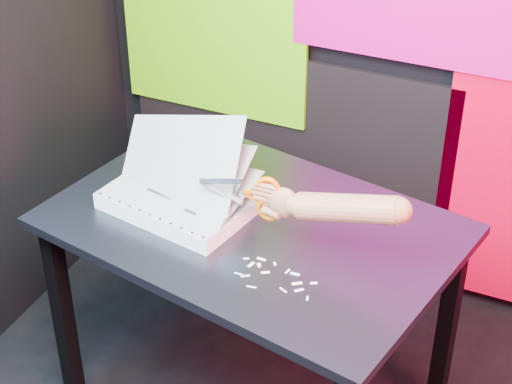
% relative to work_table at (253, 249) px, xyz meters
% --- Properties ---
extents(room, '(3.01, 3.01, 2.71)m').
position_rel_work_table_xyz_m(room, '(0.51, -0.63, 0.70)').
color(room, black).
rests_on(room, ground).
extents(work_table, '(1.26, 0.96, 0.75)m').
position_rel_work_table_xyz_m(work_table, '(0.00, 0.00, 0.00)').
color(work_table, black).
rests_on(work_table, ground).
extents(printout_stack, '(0.47, 0.37, 0.31)m').
position_rel_work_table_xyz_m(printout_stack, '(-0.22, -0.01, 0.13)').
color(printout_stack, beige).
rests_on(printout_stack, work_table).
extents(scissors, '(0.25, 0.02, 0.14)m').
position_rel_work_table_xyz_m(scissors, '(0.06, -0.06, 0.24)').
color(scissors, silver).
rests_on(scissors, printout_stack).
extents(hand_forearm, '(0.43, 0.08, 0.15)m').
position_rel_work_table_xyz_m(hand_forearm, '(0.27, -0.07, 0.27)').
color(hand_forearm, '#90593C').
rests_on(hand_forearm, work_table).
extents(paper_clippings, '(0.22, 0.13, 0.00)m').
position_rel_work_table_xyz_m(paper_clippings, '(0.16, -0.20, 0.10)').
color(paper_clippings, silver).
rests_on(paper_clippings, work_table).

